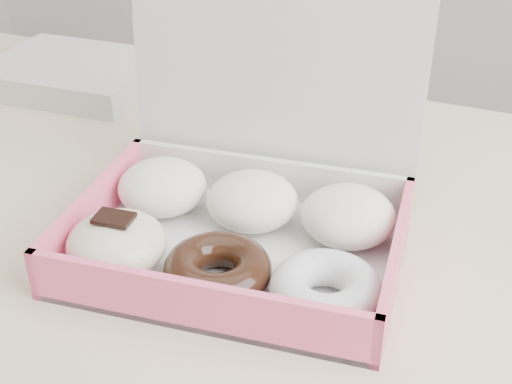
% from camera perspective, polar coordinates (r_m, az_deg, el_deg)
% --- Properties ---
extents(table, '(1.20, 0.80, 0.75)m').
position_cam_1_polar(table, '(0.93, -8.63, -3.81)').
color(table, '#CAB285').
rests_on(table, ground).
extents(donut_box, '(0.37, 0.31, 0.25)m').
position_cam_1_polar(donut_box, '(0.75, -1.40, -1.88)').
color(donut_box, silver).
rests_on(donut_box, table).
extents(newspapers, '(0.27, 0.22, 0.04)m').
position_cam_1_polar(newspapers, '(1.19, -14.37, 9.17)').
color(newspapers, beige).
rests_on(newspapers, table).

